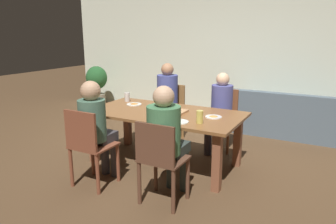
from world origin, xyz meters
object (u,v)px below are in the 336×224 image
object	(u,v)px
person_0	(220,106)
drinking_glass_0	(127,97)
dining_table	(164,120)
person_1	(96,123)
person_3	(166,134)
chair_2	(170,110)
chair_1	(88,145)
chair_0	(223,116)
potted_plant	(97,84)
plate_2	(134,104)
drinking_glass_1	(200,117)
chair_3	(160,159)
person_2	(166,97)
plate_1	(179,122)
couch	(283,119)
pizza_box_0	(170,112)
plate_0	(214,117)

from	to	relation	value
person_0	drinking_glass_0	world-z (taller)	person_0
dining_table	person_1	distance (m)	0.95
person_3	drinking_glass_0	size ratio (longest dim) A/B	9.36
chair_2	chair_1	bearing A→B (deg)	-90.00
chair_0	potted_plant	bearing A→B (deg)	161.35
plate_2	drinking_glass_1	size ratio (longest dim) A/B	1.43
chair_3	chair_2	bearing A→B (deg)	115.29
dining_table	person_2	xyz separation A→B (m)	(-0.43, 0.81, 0.12)
dining_table	chair_2	bearing A→B (deg)	114.04
plate_1	plate_2	size ratio (longest dim) A/B	1.04
potted_plant	chair_1	bearing A→B (deg)	-50.87
couch	person_3	bearing A→B (deg)	-103.90
person_0	plate_2	size ratio (longest dim) A/B	5.44
plate_1	plate_2	xyz separation A→B (m)	(-0.97, 0.51, 0.00)
chair_1	pizza_box_0	bearing A→B (deg)	62.12
person_1	drinking_glass_1	bearing A→B (deg)	29.01
plate_0	drinking_glass_1	xyz separation A→B (m)	(-0.05, -0.32, 0.06)
chair_2	couch	bearing A→B (deg)	35.01
person_3	potted_plant	xyz separation A→B (m)	(-3.44, 2.95, -0.17)
person_3	plate_0	xyz separation A→B (m)	(0.19, 0.86, 0.00)
drinking_glass_1	person_1	bearing A→B (deg)	-150.99
plate_1	drinking_glass_1	world-z (taller)	drinking_glass_1
person_1	person_3	distance (m)	0.90
pizza_box_0	plate_1	bearing A→B (deg)	-48.23
person_2	pizza_box_0	size ratio (longest dim) A/B	3.41
drinking_glass_1	couch	distance (m)	2.48
person_0	chair_1	distance (m)	2.03
couch	person_1	bearing A→B (deg)	-118.85
chair_1	drinking_glass_0	bearing A→B (deg)	106.28
chair_1	drinking_glass_0	size ratio (longest dim) A/B	6.98
chair_0	plate_1	bearing A→B (deg)	-93.70
person_3	plate_1	xyz separation A→B (m)	(-0.09, 0.46, -0.00)
chair_1	plate_1	distance (m)	1.05
pizza_box_0	drinking_glass_0	distance (m)	0.94
chair_2	person_1	bearing A→B (deg)	-90.00
pizza_box_0	drinking_glass_1	distance (m)	0.59
pizza_box_0	plate_0	xyz separation A→B (m)	(0.57, 0.06, -0.00)
plate_2	person_2	bearing A→B (deg)	76.22
chair_3	drinking_glass_1	xyz separation A→B (m)	(0.14, 0.67, 0.29)
person_3	potted_plant	world-z (taller)	person_3
pizza_box_0	plate_0	world-z (taller)	plate_0
plate_1	couch	distance (m)	2.60
plate_2	chair_0	bearing A→B (deg)	37.69
person_1	plate_1	bearing A→B (deg)	31.56
person_1	dining_table	bearing A→B (deg)	63.32
person_1	chair_2	xyz separation A→B (m)	(0.00, 1.80, -0.24)
chair_0	person_1	size ratio (longest dim) A/B	0.74
person_0	pizza_box_0	xyz separation A→B (m)	(-0.38, -0.84, 0.05)
chair_0	chair_2	bearing A→B (deg)	-178.47
person_2	plate_2	bearing A→B (deg)	-103.78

